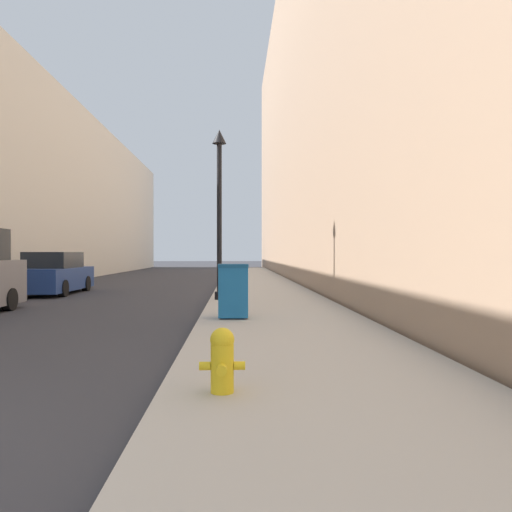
# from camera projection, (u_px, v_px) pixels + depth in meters

# --- Properties ---
(sidewalk_right) EXTENTS (3.82, 60.00, 0.15)m
(sidewalk_right) POSITION_uv_depth(u_px,v_px,m) (261.00, 290.00, 21.07)
(sidewalk_right) COLOR #ADA89E
(sidewalk_right) RESTS_ON ground
(building_right_stone) EXTENTS (12.00, 60.00, 21.28)m
(building_right_stone) POSITION_uv_depth(u_px,v_px,m) (390.00, 100.00, 29.33)
(building_right_stone) COLOR #9E7F66
(building_right_stone) RESTS_ON ground
(fire_hydrant) EXTENTS (0.48, 0.37, 0.69)m
(fire_hydrant) POSITION_uv_depth(u_px,v_px,m) (222.00, 359.00, 5.25)
(fire_hydrant) COLOR yellow
(fire_hydrant) RESTS_ON sidewalk_right
(trash_bin) EXTENTS (0.68, 0.64, 1.23)m
(trash_bin) POSITION_uv_depth(u_px,v_px,m) (233.00, 290.00, 11.28)
(trash_bin) COLOR #19609E
(trash_bin) RESTS_ON sidewalk_right
(lamppost) EXTENTS (0.44, 0.44, 5.39)m
(lamppost) POSITION_uv_depth(u_px,v_px,m) (219.00, 197.00, 15.79)
(lamppost) COLOR black
(lamppost) RESTS_ON sidewalk_right
(parked_sedan_near) EXTENTS (1.92, 4.75, 1.67)m
(parked_sedan_near) POSITION_uv_depth(u_px,v_px,m) (54.00, 275.00, 19.91)
(parked_sedan_near) COLOR navy
(parked_sedan_near) RESTS_ON ground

